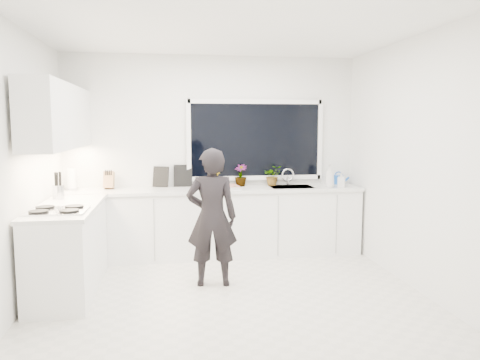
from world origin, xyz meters
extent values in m
cube|color=beige|center=(0.00, 0.00, -0.01)|extent=(4.00, 3.50, 0.02)
cube|color=white|center=(0.00, 1.76, 1.35)|extent=(4.00, 0.02, 2.70)
cube|color=white|center=(-2.01, 0.00, 1.35)|extent=(0.02, 3.50, 2.70)
cube|color=white|center=(2.01, 0.00, 1.35)|extent=(0.02, 3.50, 2.70)
cube|color=white|center=(0.00, 0.00, 2.71)|extent=(4.00, 3.50, 0.02)
cube|color=black|center=(0.60, 1.73, 1.55)|extent=(1.80, 0.02, 1.00)
cube|color=white|center=(0.00, 1.45, 0.44)|extent=(3.92, 0.58, 0.88)
cube|color=white|center=(-1.67, 0.35, 0.44)|extent=(0.58, 1.60, 0.88)
cube|color=silver|center=(0.00, 1.44, 0.90)|extent=(3.94, 0.62, 0.04)
cube|color=silver|center=(-1.67, 0.35, 0.90)|extent=(0.62, 1.60, 0.04)
cube|color=white|center=(-1.79, 0.70, 1.85)|extent=(0.34, 2.10, 0.70)
cube|color=silver|center=(1.05, 1.45, 0.87)|extent=(0.58, 0.42, 0.14)
cylinder|color=silver|center=(1.05, 1.65, 1.03)|extent=(0.03, 0.03, 0.22)
cube|color=black|center=(-1.69, 0.00, 0.94)|extent=(0.56, 0.48, 0.03)
imported|color=black|center=(-0.15, 0.29, 0.76)|extent=(0.58, 0.41, 1.52)
cube|color=silver|center=(0.08, 1.42, 0.94)|extent=(0.52, 0.41, 0.03)
cube|color=red|center=(0.08, 1.42, 0.95)|extent=(0.47, 0.36, 0.01)
cylinder|color=#124CB1|center=(1.78, 1.61, 0.98)|extent=(0.16, 0.16, 0.13)
cylinder|color=white|center=(-1.85, 1.55, 1.05)|extent=(0.13, 0.13, 0.26)
cube|color=#A17B4B|center=(-1.39, 1.59, 1.03)|extent=(0.14, 0.11, 0.22)
cylinder|color=#B6B6BA|center=(-1.85, 0.80, 1.00)|extent=(0.16, 0.16, 0.16)
cube|color=black|center=(-0.71, 1.69, 1.06)|extent=(0.21, 0.10, 0.28)
cube|color=black|center=(-0.42, 1.69, 1.07)|extent=(0.25, 0.04, 0.30)
imported|color=#26662D|center=(0.03, 1.61, 1.05)|extent=(0.15, 0.17, 0.26)
imported|color=#26662D|center=(0.37, 1.61, 1.07)|extent=(0.23, 0.23, 0.30)
imported|color=#26662D|center=(0.82, 1.61, 1.06)|extent=(0.25, 0.22, 0.28)
imported|color=#D8BF66|center=(1.54, 1.30, 1.08)|extent=(0.17, 0.17, 0.31)
imported|color=#D8BF66|center=(1.71, 1.30, 1.02)|extent=(0.13, 0.13, 0.21)
camera|label=1|loc=(-0.60, -4.71, 1.76)|focal=35.00mm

